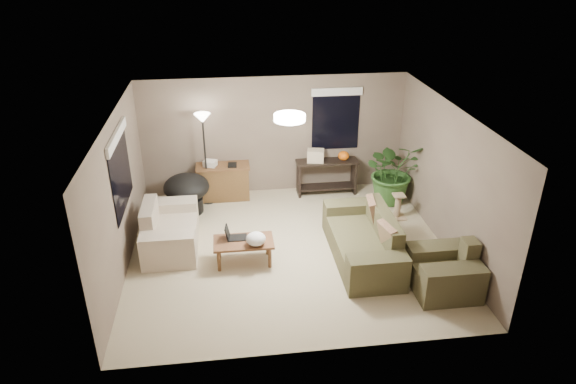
{
  "coord_description": "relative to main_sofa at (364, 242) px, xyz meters",
  "views": [
    {
      "loc": [
        -1.0,
        -7.62,
        4.92
      ],
      "look_at": [
        0.0,
        0.2,
        1.05
      ],
      "focal_mm": 32.0,
      "sensor_mm": 36.0,
      "label": 1
    }
  ],
  "objects": [
    {
      "name": "cardboard_box",
      "position": [
        -0.41,
        2.56,
        0.58
      ],
      "size": [
        0.39,
        0.32,
        0.26
      ],
      "primitive_type": "cube",
      "rotation": [
        0.0,
        0.0,
        -0.21
      ],
      "color": "beige",
      "rests_on": "console_table"
    },
    {
      "name": "desk",
      "position": [
        -2.35,
        2.59,
        0.08
      ],
      "size": [
        1.1,
        0.5,
        0.75
      ],
      "color": "brown",
      "rests_on": "ground"
    },
    {
      "name": "coffee_table",
      "position": [
        -2.05,
        0.1,
        0.06
      ],
      "size": [
        1.0,
        0.55,
        0.42
      ],
      "color": "brown",
      "rests_on": "ground"
    },
    {
      "name": "armchair",
      "position": [
        1.0,
        -1.02,
        0.0
      ],
      "size": [
        0.95,
        1.0,
        0.85
      ],
      "color": "brown",
      "rests_on": "ground"
    },
    {
      "name": "houseplant",
      "position": [
        1.13,
        2.01,
        0.24
      ],
      "size": [
        1.23,
        1.36,
        1.06
      ],
      "primitive_type": "imported",
      "color": "#2D5923",
      "rests_on": "ground"
    },
    {
      "name": "window_left",
      "position": [
        -3.97,
        0.67,
        1.49
      ],
      "size": [
        0.05,
        1.56,
        1.33
      ],
      "color": "black",
      "rests_on": "room_shell"
    },
    {
      "name": "loveseat",
      "position": [
        -3.34,
        0.78,
        0.0
      ],
      "size": [
        0.9,
        1.6,
        0.85
      ],
      "color": "beige",
      "rests_on": "ground"
    },
    {
      "name": "room_shell",
      "position": [
        -1.24,
        0.37,
        0.96
      ],
      "size": [
        5.5,
        5.5,
        5.5
      ],
      "color": "#BFAF8E",
      "rests_on": "ground"
    },
    {
      "name": "desk_papers",
      "position": [
        -2.5,
        2.58,
        0.51
      ],
      "size": [
        0.7,
        0.3,
        0.12
      ],
      "color": "silver",
      "rests_on": "desk"
    },
    {
      "name": "window_back",
      "position": [
        0.06,
        2.85,
        1.49
      ],
      "size": [
        1.06,
        0.05,
        1.33
      ],
      "color": "black",
      "rests_on": "room_shell"
    },
    {
      "name": "main_sofa",
      "position": [
        0.0,
        0.0,
        0.0
      ],
      "size": [
        0.95,
        2.2,
        0.85
      ],
      "color": "#48462B",
      "rests_on": "ground"
    },
    {
      "name": "cat_scratching_post",
      "position": [
        1.02,
        1.29,
        -0.08
      ],
      "size": [
        0.32,
        0.32,
        0.5
      ],
      "color": "tan",
      "rests_on": "ground"
    },
    {
      "name": "laptop",
      "position": [
        -2.22,
        0.2,
        0.19
      ],
      "size": [
        0.37,
        0.24,
        0.24
      ],
      "color": "black",
      "rests_on": "coffee_table"
    },
    {
      "name": "floor_lamp",
      "position": [
        -2.68,
        2.46,
        1.3
      ],
      "size": [
        0.32,
        0.32,
        1.91
      ],
      "color": "black",
      "rests_on": "ground"
    },
    {
      "name": "pumpkin",
      "position": [
        0.19,
        2.56,
        0.55
      ],
      "size": [
        0.29,
        0.29,
        0.19
      ],
      "primitive_type": "ellipsoid",
      "rotation": [
        0.0,
        0.0,
        0.29
      ],
      "color": "orange",
      "rests_on": "console_table"
    },
    {
      "name": "ceiling_fixture",
      "position": [
        -1.24,
        0.37,
        2.15
      ],
      "size": [
        0.5,
        0.5,
        0.1
      ],
      "primitive_type": "cylinder",
      "color": "white",
      "rests_on": "room_shell"
    },
    {
      "name": "plastic_bag",
      "position": [
        -1.85,
        -0.05,
        0.24
      ],
      "size": [
        0.35,
        0.33,
        0.23
      ],
      "primitive_type": "ellipsoid",
      "rotation": [
        0.0,
        0.0,
        -0.1
      ],
      "color": "white",
      "rests_on": "coffee_table"
    },
    {
      "name": "papasan_chair",
      "position": [
        -3.08,
        2.06,
        0.17
      ],
      "size": [
        1.15,
        1.15,
        0.8
      ],
      "color": "black",
      "rests_on": "ground"
    },
    {
      "name": "throw_pillows",
      "position": [
        0.26,
        0.0,
        0.36
      ],
      "size": [
        0.33,
        1.38,
        0.47
      ],
      "color": "#8C7251",
      "rests_on": "main_sofa"
    },
    {
      "name": "console_table",
      "position": [
        -0.16,
        2.56,
        0.14
      ],
      "size": [
        1.3,
        0.4,
        0.75
      ],
      "color": "black",
      "rests_on": "ground"
    }
  ]
}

